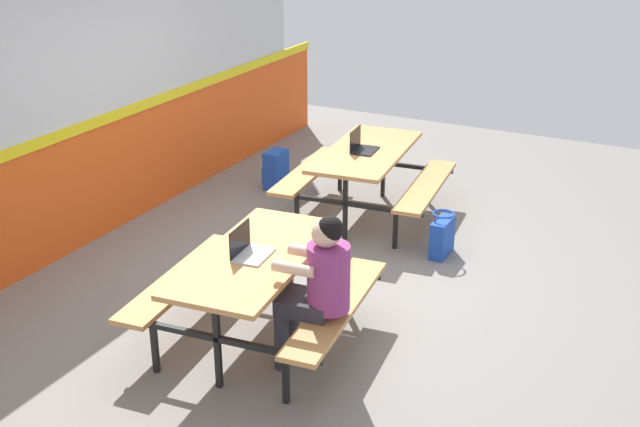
% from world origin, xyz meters
% --- Properties ---
extents(ground_plane, '(10.00, 10.00, 0.02)m').
position_xyz_m(ground_plane, '(0.00, 0.00, -0.01)').
color(ground_plane, gray).
extents(accent_backdrop, '(8.00, 0.14, 2.60)m').
position_xyz_m(accent_backdrop, '(0.00, 2.28, 1.25)').
color(accent_backdrop, '#E55119').
rests_on(accent_backdrop, ground).
extents(picnic_table_left, '(1.70, 1.71, 0.74)m').
position_xyz_m(picnic_table_left, '(-1.30, -0.18, 0.57)').
color(picnic_table_left, tan).
rests_on(picnic_table_left, ground).
extents(picnic_table_right, '(1.70, 1.71, 0.74)m').
position_xyz_m(picnic_table_right, '(1.30, 0.09, 0.57)').
color(picnic_table_right, tan).
rests_on(picnic_table_right, ground).
extents(student_nearer, '(0.39, 0.54, 1.21)m').
position_xyz_m(student_nearer, '(-1.41, -0.75, 0.71)').
color(student_nearer, '#2D2D38').
rests_on(student_nearer, ground).
extents(laptop_silver, '(0.34, 0.25, 0.22)m').
position_xyz_m(laptop_silver, '(-1.34, -0.15, 0.79)').
color(laptop_silver, silver).
rests_on(laptop_silver, picnic_table_left).
extents(laptop_dark, '(0.34, 0.25, 0.22)m').
position_xyz_m(laptop_dark, '(1.25, 0.12, 0.79)').
color(laptop_dark, black).
rests_on(laptop_dark, picnic_table_right).
extents(backpack_dark, '(0.30, 0.22, 0.44)m').
position_xyz_m(backpack_dark, '(1.61, 1.35, 0.22)').
color(backpack_dark, '#1E47B2').
rests_on(backpack_dark, ground).
extents(tote_bag_bright, '(0.34, 0.21, 0.43)m').
position_xyz_m(tote_bag_bright, '(0.79, -0.92, 0.19)').
color(tote_bag_bright, '#1E47B2').
rests_on(tote_bag_bright, ground).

